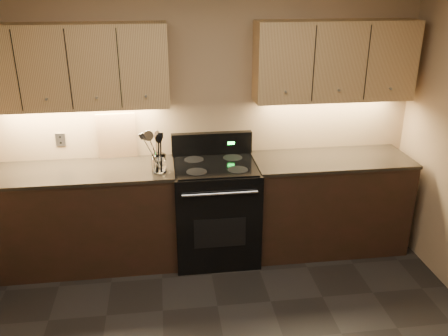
{
  "coord_description": "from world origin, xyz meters",
  "views": [
    {
      "loc": [
        -0.36,
        -2.25,
        2.49
      ],
      "look_at": [
        0.13,
        1.45,
        0.99
      ],
      "focal_mm": 38.0,
      "sensor_mm": 36.0,
      "label": 1
    }
  ],
  "objects": [
    {
      "name": "wall_back",
      "position": [
        0.0,
        2.0,
        1.3
      ],
      "size": [
        4.0,
        0.04,
        2.6
      ],
      "primitive_type": "cube",
      "color": "#9F7F5D",
      "rests_on": "ground"
    },
    {
      "name": "counter_left",
      "position": [
        -1.1,
        1.7,
        0.47
      ],
      "size": [
        1.62,
        0.62,
        0.93
      ],
      "color": "black",
      "rests_on": "ground"
    },
    {
      "name": "counter_right",
      "position": [
        1.18,
        1.7,
        0.47
      ],
      "size": [
        1.46,
        0.62,
        0.93
      ],
      "color": "black",
      "rests_on": "ground"
    },
    {
      "name": "stove",
      "position": [
        0.08,
        1.68,
        0.48
      ],
      "size": [
        0.76,
        0.68,
        1.14
      ],
      "color": "black",
      "rests_on": "ground"
    },
    {
      "name": "upper_cab_left",
      "position": [
        -1.1,
        1.85,
        1.8
      ],
      "size": [
        1.6,
        0.3,
        0.7
      ],
      "primitive_type": "cube",
      "color": "tan",
      "rests_on": "wall_back"
    },
    {
      "name": "upper_cab_right",
      "position": [
        1.18,
        1.85,
        1.8
      ],
      "size": [
        1.44,
        0.3,
        0.7
      ],
      "primitive_type": "cube",
      "color": "tan",
      "rests_on": "wall_back"
    },
    {
      "name": "outlet_plate",
      "position": [
        -1.3,
        1.99,
        1.12
      ],
      "size": [
        0.08,
        0.01,
        0.12
      ],
      "primitive_type": "cube",
      "color": "#B2B5BA",
      "rests_on": "wall_back"
    },
    {
      "name": "utensil_crock",
      "position": [
        -0.42,
        1.58,
        1.0
      ],
      "size": [
        0.16,
        0.16,
        0.16
      ],
      "color": "white",
      "rests_on": "counter_left"
    },
    {
      "name": "cutting_board",
      "position": [
        -0.79,
        1.96,
        1.15
      ],
      "size": [
        0.35,
        0.09,
        0.43
      ],
      "primitive_type": "cube",
      "rotation": [
        0.12,
        0.0,
        0.04
      ],
      "color": "tan",
      "rests_on": "counter_left"
    },
    {
      "name": "wooden_spoon",
      "position": [
        -0.45,
        1.57,
        1.11
      ],
      "size": [
        0.1,
        0.15,
        0.34
      ],
      "primitive_type": null,
      "rotation": [
        -0.19,
        0.16,
        0.33
      ],
      "color": "tan",
      "rests_on": "utensil_crock"
    },
    {
      "name": "black_spoon",
      "position": [
        -0.43,
        1.6,
        1.12
      ],
      "size": [
        0.08,
        0.15,
        0.36
      ],
      "primitive_type": null,
      "rotation": [
        0.27,
        0.06,
        0.03
      ],
      "color": "black",
      "rests_on": "utensil_crock"
    },
    {
      "name": "black_turner",
      "position": [
        -0.41,
        1.56,
        1.12
      ],
      "size": [
        0.11,
        0.11,
        0.35
      ],
      "primitive_type": null,
      "rotation": [
        -0.03,
        0.05,
        0.25
      ],
      "color": "black",
      "rests_on": "utensil_crock"
    },
    {
      "name": "steel_spatula",
      "position": [
        -0.41,
        1.58,
        1.14
      ],
      "size": [
        0.25,
        0.13,
        0.4
      ],
      "primitive_type": null,
      "rotation": [
        0.19,
        -0.38,
        -0.28
      ],
      "color": "silver",
      "rests_on": "utensil_crock"
    },
    {
      "name": "steel_skimmer",
      "position": [
        -0.39,
        1.56,
        1.12
      ],
      "size": [
        0.2,
        0.11,
        0.37
      ],
      "primitive_type": null,
      "rotation": [
        -0.01,
        -0.31,
        0.12
      ],
      "color": "silver",
      "rests_on": "utensil_crock"
    }
  ]
}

